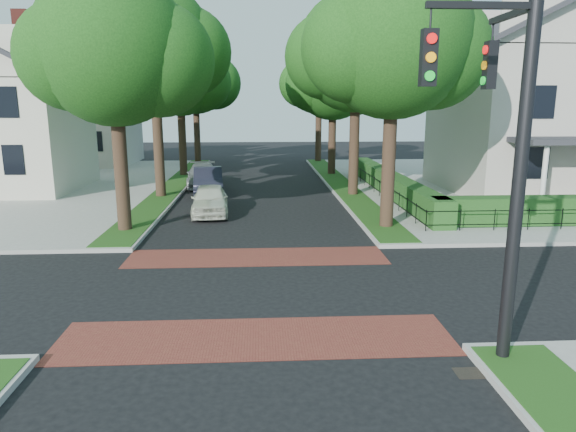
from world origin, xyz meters
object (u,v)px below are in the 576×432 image
object	(u,v)px
traffic_signal	(508,132)
parked_car_middle	(208,181)
parked_car_rear	(203,175)
parked_car_front	(210,200)

from	to	relation	value
traffic_signal	parked_car_middle	distance (m)	22.64
parked_car_rear	parked_car_middle	bearing A→B (deg)	-83.92
parked_car_middle	parked_car_rear	world-z (taller)	parked_car_middle
traffic_signal	parked_car_front	world-z (taller)	traffic_signal
traffic_signal	parked_car_rear	bearing A→B (deg)	109.62
parked_car_front	parked_car_middle	bearing A→B (deg)	92.30
traffic_signal	parked_car_rear	size ratio (longest dim) A/B	1.62
parked_car_front	parked_car_rear	distance (m)	9.01
traffic_signal	parked_car_middle	bearing A→B (deg)	110.63
traffic_signal	parked_car_middle	size ratio (longest dim) A/B	1.68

